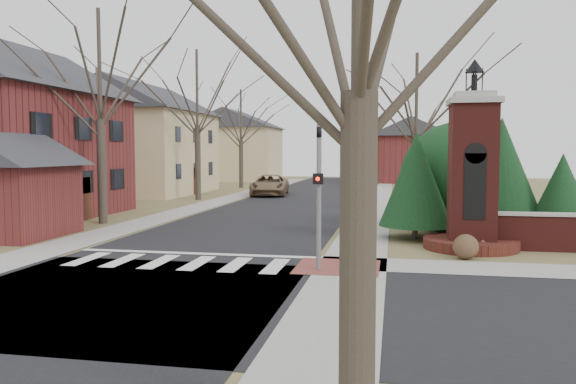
% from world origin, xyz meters
% --- Properties ---
extents(ground, '(120.00, 120.00, 0.00)m').
position_xyz_m(ground, '(0.00, 0.00, 0.00)').
color(ground, brown).
rests_on(ground, ground).
extents(main_street, '(8.00, 70.00, 0.01)m').
position_xyz_m(main_street, '(0.00, 22.00, 0.01)').
color(main_street, black).
rests_on(main_street, ground).
extents(cross_street, '(120.00, 8.00, 0.01)m').
position_xyz_m(cross_street, '(0.00, -3.00, 0.01)').
color(cross_street, black).
rests_on(cross_street, ground).
extents(crosswalk_zone, '(8.00, 2.20, 0.02)m').
position_xyz_m(crosswalk_zone, '(0.00, 0.80, 0.01)').
color(crosswalk_zone, silver).
rests_on(crosswalk_zone, ground).
extents(stop_bar, '(8.00, 0.35, 0.02)m').
position_xyz_m(stop_bar, '(0.00, 2.30, 0.01)').
color(stop_bar, silver).
rests_on(stop_bar, ground).
extents(sidewalk_right_main, '(2.00, 60.00, 0.02)m').
position_xyz_m(sidewalk_right_main, '(5.20, 22.00, 0.01)').
color(sidewalk_right_main, gray).
rests_on(sidewalk_right_main, ground).
extents(sidewalk_left, '(2.00, 60.00, 0.02)m').
position_xyz_m(sidewalk_left, '(-5.20, 22.00, 0.01)').
color(sidewalk_left, gray).
rests_on(sidewalk_left, ground).
extents(curb_apron, '(2.40, 2.40, 0.02)m').
position_xyz_m(curb_apron, '(4.80, 1.00, 0.01)').
color(curb_apron, brown).
rests_on(curb_apron, ground).
extents(traffic_signal_pole, '(0.28, 0.41, 4.50)m').
position_xyz_m(traffic_signal_pole, '(4.30, 0.57, 2.59)').
color(traffic_signal_pole, slate).
rests_on(traffic_signal_pole, ground).
extents(sign_post, '(0.90, 0.07, 2.75)m').
position_xyz_m(sign_post, '(5.59, 1.99, 1.95)').
color(sign_post, slate).
rests_on(sign_post, ground).
extents(brick_gate_monument, '(3.20, 3.20, 6.47)m').
position_xyz_m(brick_gate_monument, '(9.00, 4.99, 2.17)').
color(brick_gate_monument, '#551D19').
rests_on(brick_gate_monument, ground).
extents(house_brick_left, '(9.80, 11.80, 9.42)m').
position_xyz_m(house_brick_left, '(-13.01, 9.99, 4.66)').
color(house_brick_left, maroon).
rests_on(house_brick_left, ground).
extents(house_stucco_left, '(9.80, 12.80, 9.28)m').
position_xyz_m(house_stucco_left, '(-13.50, 27.00, 4.59)').
color(house_stucco_left, '#D2B48C').
rests_on(house_stucco_left, ground).
extents(garage_left, '(4.80, 4.80, 4.29)m').
position_xyz_m(garage_left, '(-8.52, 4.49, 2.24)').
color(garage_left, maroon).
rests_on(garage_left, ground).
extents(house_distant_left, '(10.80, 8.80, 8.53)m').
position_xyz_m(house_distant_left, '(-12.01, 48.00, 4.25)').
color(house_distant_left, '#D2B48C').
rests_on(house_distant_left, ground).
extents(house_distant_right, '(8.80, 8.80, 7.30)m').
position_xyz_m(house_distant_right, '(7.99, 47.99, 3.65)').
color(house_distant_right, maroon).
rests_on(house_distant_right, ground).
extents(evergreen_near, '(2.80, 2.80, 4.10)m').
position_xyz_m(evergreen_near, '(7.20, 7.00, 2.30)').
color(evergreen_near, '#473D33').
rests_on(evergreen_near, ground).
extents(evergreen_mid, '(3.40, 3.40, 4.70)m').
position_xyz_m(evergreen_mid, '(10.50, 8.20, 2.60)').
color(evergreen_mid, '#473D33').
rests_on(evergreen_mid, ground).
extents(evergreen_far, '(2.40, 2.40, 3.30)m').
position_xyz_m(evergreen_far, '(12.50, 7.20, 1.90)').
color(evergreen_far, '#473D33').
rests_on(evergreen_far, ground).
extents(evergreen_mass, '(4.80, 4.80, 4.80)m').
position_xyz_m(evergreen_mass, '(9.00, 9.50, 2.40)').
color(evergreen_mass, black).
rests_on(evergreen_mass, ground).
extents(bare_tree_0, '(8.05, 8.05, 11.15)m').
position_xyz_m(bare_tree_0, '(-7.00, 9.00, 7.70)').
color(bare_tree_0, '#473D33').
rests_on(bare_tree_0, ground).
extents(bare_tree_1, '(8.40, 8.40, 11.64)m').
position_xyz_m(bare_tree_1, '(-7.00, 22.00, 8.03)').
color(bare_tree_1, '#473D33').
rests_on(bare_tree_1, ground).
extents(bare_tree_2, '(7.35, 7.35, 10.19)m').
position_xyz_m(bare_tree_2, '(-7.50, 35.00, 7.03)').
color(bare_tree_2, '#473D33').
rests_on(bare_tree_2, ground).
extents(bare_tree_3, '(7.00, 7.00, 9.70)m').
position_xyz_m(bare_tree_3, '(7.50, 16.00, 6.69)').
color(bare_tree_3, '#473D33').
rests_on(bare_tree_3, ground).
extents(pickup_truck, '(3.30, 5.97, 1.58)m').
position_xyz_m(pickup_truck, '(-2.98, 26.81, 0.79)').
color(pickup_truck, brown).
rests_on(pickup_truck, ground).
extents(distant_car, '(1.66, 4.72, 1.55)m').
position_xyz_m(distant_car, '(3.40, 38.83, 0.78)').
color(distant_car, '#36393E').
rests_on(distant_car, ground).
extents(dry_shrub_left, '(0.79, 0.79, 0.79)m').
position_xyz_m(dry_shrub_left, '(8.60, 3.00, 0.39)').
color(dry_shrub_left, brown).
rests_on(dry_shrub_left, ground).
extents(dry_shrub_right, '(0.72, 0.72, 0.72)m').
position_xyz_m(dry_shrub_right, '(9.30, 4.60, 0.36)').
color(dry_shrub_right, brown).
rests_on(dry_shrub_right, ground).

